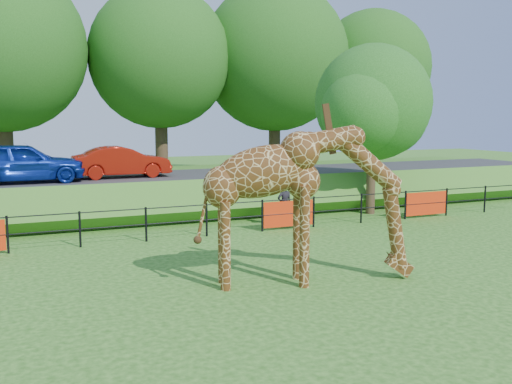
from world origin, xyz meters
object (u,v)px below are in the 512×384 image
giraffe (308,205)px  car_blue (22,163)px  car_red (122,162)px  visitor (285,204)px  tree_east (374,107)px

giraffe → car_blue: size_ratio=1.16×
car_red → giraffe: bearing=-171.7°
car_blue → car_red: car_blue is taller
car_blue → visitor: 10.02m
car_blue → car_red: 3.83m
car_blue → car_red: (3.80, 0.49, -0.13)m
car_blue → tree_east: (13.02, -3.97, 2.09)m
visitor → tree_east: size_ratio=0.24×
giraffe → car_blue: 13.00m
car_blue → tree_east: size_ratio=0.67×
visitor → giraffe: bearing=61.4°
car_blue → car_red: bearing=-83.8°
giraffe → car_red: (-2.16, 12.04, 0.19)m
giraffe → tree_east: 10.64m
car_red → car_blue: bearing=95.5°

